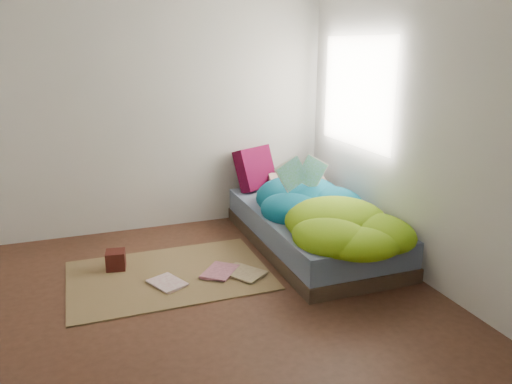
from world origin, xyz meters
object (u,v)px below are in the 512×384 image
at_px(bed, 311,229).
at_px(wooden_box, 116,260).
at_px(open_book, 303,162).
at_px(floor_book_a, 156,287).
at_px(pillow_magenta, 255,168).
at_px(floor_book_b, 207,270).

distance_m(bed, wooden_box, 1.77).
relative_size(open_book, floor_book_a, 1.42).
relative_size(bed, pillow_magenta, 4.51).
bearing_deg(floor_book_a, open_book, -7.26).
distance_m(bed, pillow_magenta, 1.02).
bearing_deg(floor_book_b, wooden_box, -164.35).
bearing_deg(wooden_box, floor_book_a, -62.28).
height_order(wooden_box, floor_book_a, wooden_box).
height_order(bed, open_book, open_book).
xyz_separation_m(bed, wooden_box, (-1.77, 0.10, -0.08)).
distance_m(pillow_magenta, wooden_box, 1.81).
xyz_separation_m(pillow_magenta, floor_book_a, (-1.29, -1.29, -0.54)).
bearing_deg(wooden_box, floor_book_b, -24.33).
relative_size(wooden_box, floor_book_b, 0.50).
height_order(pillow_magenta, floor_book_a, pillow_magenta).
bearing_deg(floor_book_a, floor_book_b, -4.14).
bearing_deg(open_book, bed, -32.98).
xyz_separation_m(open_book, floor_book_a, (-1.43, -0.43, -0.78)).
relative_size(open_book, wooden_box, 2.64).
height_order(pillow_magenta, floor_book_b, pillow_magenta).
bearing_deg(wooden_box, pillow_magenta, 27.73).
xyz_separation_m(open_book, wooden_box, (-1.69, 0.05, -0.72)).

